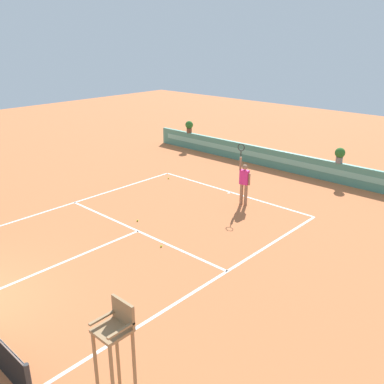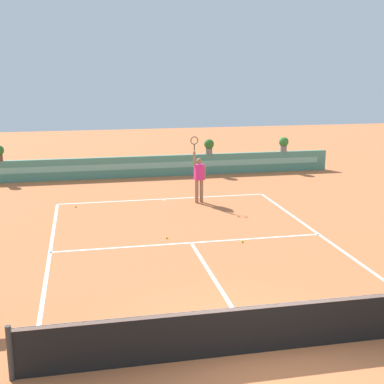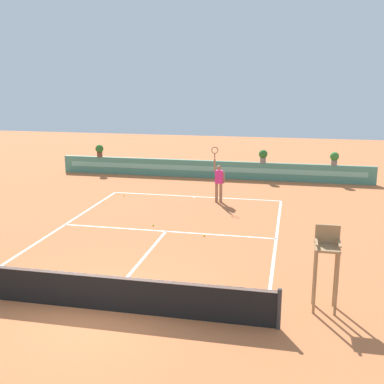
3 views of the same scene
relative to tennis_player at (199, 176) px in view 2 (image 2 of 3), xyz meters
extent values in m
plane|color=#C66B3D|center=(-1.27, -5.09, -1.05)|extent=(60.00, 60.00, 0.00)
cube|color=white|center=(-1.27, 0.80, -1.05)|extent=(8.22, 0.10, 0.01)
cube|color=white|center=(-1.27, -4.69, -1.05)|extent=(8.22, 0.10, 0.01)
cube|color=white|center=(-1.27, -7.89, -1.05)|extent=(0.10, 6.40, 0.01)
cube|color=white|center=(-5.38, -5.15, -1.05)|extent=(0.10, 11.89, 0.01)
cube|color=white|center=(2.84, -5.15, -1.05)|extent=(0.10, 11.89, 0.01)
cube|color=white|center=(-1.27, 0.70, -1.05)|extent=(0.10, 0.20, 0.01)
cylinder|color=#333333|center=(-5.68, -11.09, -0.55)|extent=(0.10, 0.10, 1.00)
cube|color=black|center=(-1.27, -11.09, -0.57)|extent=(8.82, 0.02, 0.95)
cube|color=white|center=(-1.27, -11.09, -0.13)|extent=(8.82, 0.03, 0.06)
cube|color=#4C8E7A|center=(-1.27, 5.30, -0.55)|extent=(18.00, 0.20, 1.00)
cube|color=#7ABCA8|center=(-1.27, 5.19, -0.50)|extent=(17.10, 0.01, 0.28)
cylinder|color=#9E7051|center=(0.10, 0.02, -0.60)|extent=(0.14, 0.14, 0.90)
cylinder|color=#9E7051|center=(-0.09, -0.02, -0.60)|extent=(0.14, 0.14, 0.90)
cube|color=#E52D84|center=(0.01, 0.00, 0.15)|extent=(0.39, 0.28, 0.60)
sphere|color=#9E7051|center=(0.01, 0.00, 0.58)|extent=(0.22, 0.22, 0.22)
cylinder|color=#9E7051|center=(-0.19, -0.03, 0.70)|extent=(0.09, 0.09, 0.55)
cylinder|color=black|center=(-0.19, -0.03, 1.12)|extent=(0.04, 0.04, 0.24)
torus|color=#262626|center=(-0.19, -0.03, 1.38)|extent=(0.31, 0.08, 0.31)
cylinder|color=#9E7051|center=(0.22, 0.04, 0.10)|extent=(0.09, 0.09, 0.50)
sphere|color=#CCE033|center=(-1.93, -4.14, -1.02)|extent=(0.07, 0.07, 0.07)
sphere|color=#CCE033|center=(0.25, -4.96, -1.02)|extent=(0.07, 0.07, 0.07)
sphere|color=#CCE033|center=(-4.69, 0.21, -1.02)|extent=(0.07, 0.07, 0.07)
cylinder|color=gray|center=(1.66, 5.30, 0.09)|extent=(0.32, 0.32, 0.28)
sphere|color=#2D6B28|center=(1.66, 5.30, 0.43)|extent=(0.48, 0.48, 0.48)
cylinder|color=gray|center=(5.49, 5.30, 0.09)|extent=(0.32, 0.32, 0.28)
sphere|color=#387F33|center=(5.49, 5.30, 0.43)|extent=(0.48, 0.48, 0.48)
camera|label=1|loc=(9.56, -13.56, 5.63)|focal=39.55mm
camera|label=2|loc=(-4.32, -19.59, 4.14)|focal=49.90mm
camera|label=3|loc=(3.28, -21.36, 4.65)|focal=44.96mm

